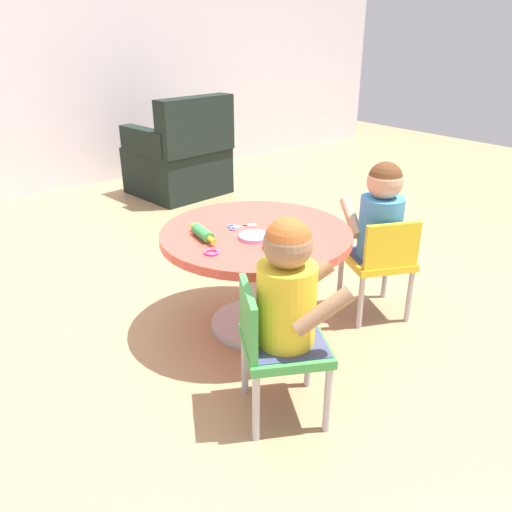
% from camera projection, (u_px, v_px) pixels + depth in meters
% --- Properties ---
extents(ground_plane, '(10.00, 10.00, 0.00)m').
position_uv_depth(ground_plane, '(256.00, 326.00, 2.53)').
color(ground_plane, tan).
extents(back_wall, '(8.00, 0.12, 2.80)m').
position_uv_depth(back_wall, '(28.00, 21.00, 4.11)').
color(back_wall, silver).
rests_on(back_wall, ground).
extents(craft_table, '(0.88, 0.88, 0.51)m').
position_uv_depth(craft_table, '(256.00, 255.00, 2.37)').
color(craft_table, silver).
rests_on(craft_table, ground).
extents(child_chair_left, '(0.41, 0.41, 0.54)m').
position_uv_depth(child_chair_left, '(276.00, 344.00, 1.84)').
color(child_chair_left, '#B7B7BC').
rests_on(child_chair_left, ground).
extents(seated_child_left, '(0.43, 0.40, 0.51)m').
position_uv_depth(seated_child_left, '(288.00, 288.00, 1.76)').
color(seated_child_left, '#3F4772').
rests_on(seated_child_left, ground).
extents(child_chair_right, '(0.40, 0.40, 0.54)m').
position_uv_depth(child_chair_right, '(380.00, 261.00, 2.50)').
color(child_chair_right, '#B7B7BC').
rests_on(child_chair_right, ground).
extents(seated_child_right, '(0.39, 0.43, 0.51)m').
position_uv_depth(seated_child_right, '(381.00, 214.00, 2.45)').
color(seated_child_right, '#3F4772').
rests_on(seated_child_right, ground).
extents(armchair_dark, '(0.79, 0.80, 0.85)m').
position_uv_depth(armchair_dark, '(180.00, 159.00, 4.42)').
color(armchair_dark, black).
rests_on(armchair_dark, ground).
extents(rolling_pin, '(0.07, 0.23, 0.05)m').
position_uv_depth(rolling_pin, '(203.00, 233.00, 2.23)').
color(rolling_pin, green).
rests_on(rolling_pin, craft_table).
extents(craft_scissors, '(0.14, 0.10, 0.01)m').
position_uv_depth(craft_scissors, '(238.00, 227.00, 2.36)').
color(craft_scissors, silver).
rests_on(craft_scissors, craft_table).
extents(playdough_blob_0, '(0.12, 0.12, 0.02)m').
position_uv_depth(playdough_blob_0, '(277.00, 246.00, 2.14)').
color(playdough_blob_0, '#F2CC72').
rests_on(playdough_blob_0, craft_table).
extents(playdough_blob_1, '(0.14, 0.14, 0.02)m').
position_uv_depth(playdough_blob_1, '(254.00, 237.00, 2.24)').
color(playdough_blob_1, '#CC99E5').
rests_on(playdough_blob_1, craft_table).
extents(cookie_cutter_0, '(0.06, 0.06, 0.01)m').
position_uv_depth(cookie_cutter_0, '(211.00, 252.00, 2.09)').
color(cookie_cutter_0, '#D83FA5').
rests_on(cookie_cutter_0, craft_table).
extents(cookie_cutter_1, '(0.05, 0.05, 0.01)m').
position_uv_depth(cookie_cutter_1, '(303.00, 249.00, 2.12)').
color(cookie_cutter_1, '#4CB259').
rests_on(cookie_cutter_1, craft_table).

